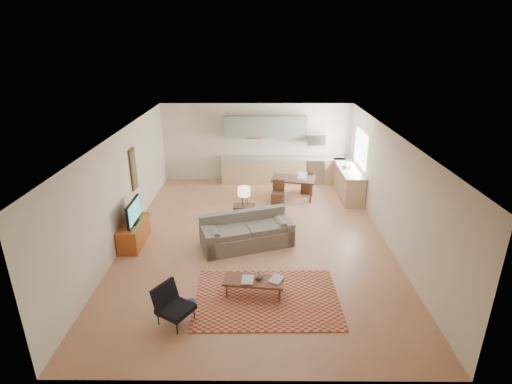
{
  "coord_description": "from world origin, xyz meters",
  "views": [
    {
      "loc": [
        0.06,
        -9.01,
        4.79
      ],
      "look_at": [
        0.0,
        0.3,
        1.15
      ],
      "focal_mm": 28.0,
      "sensor_mm": 36.0,
      "label": 1
    }
  ],
  "objects_px": {
    "armchair": "(175,306)",
    "tv_credenza": "(134,233)",
    "sofa": "(247,231)",
    "dining_table": "(293,188)",
    "coffee_table": "(254,287)",
    "console_table": "(244,217)"
  },
  "relations": [
    {
      "from": "armchair",
      "to": "tv_credenza",
      "type": "distance_m",
      "value": 3.32
    },
    {
      "from": "sofa",
      "to": "dining_table",
      "type": "xyz_separation_m",
      "value": [
        1.36,
        3.09,
        -0.06
      ]
    },
    {
      "from": "dining_table",
      "to": "sofa",
      "type": "bearing_deg",
      "value": -103.06
    },
    {
      "from": "sofa",
      "to": "coffee_table",
      "type": "xyz_separation_m",
      "value": [
        0.19,
        -2.01,
        -0.22
      ]
    },
    {
      "from": "sofa",
      "to": "coffee_table",
      "type": "height_order",
      "value": "sofa"
    },
    {
      "from": "sofa",
      "to": "tv_credenza",
      "type": "relative_size",
      "value": 1.82
    },
    {
      "from": "coffee_table",
      "to": "console_table",
      "type": "xyz_separation_m",
      "value": [
        -0.29,
        2.98,
        0.15
      ]
    },
    {
      "from": "coffee_table",
      "to": "console_table",
      "type": "bearing_deg",
      "value": 102.34
    },
    {
      "from": "console_table",
      "to": "coffee_table",
      "type": "bearing_deg",
      "value": -82.98
    },
    {
      "from": "sofa",
      "to": "dining_table",
      "type": "bearing_deg",
      "value": 47.26
    },
    {
      "from": "armchair",
      "to": "tv_credenza",
      "type": "xyz_separation_m",
      "value": [
        -1.59,
        2.91,
        -0.07
      ]
    },
    {
      "from": "coffee_table",
      "to": "tv_credenza",
      "type": "bearing_deg",
      "value": 151.74
    },
    {
      "from": "tv_credenza",
      "to": "console_table",
      "type": "height_order",
      "value": "console_table"
    },
    {
      "from": "coffee_table",
      "to": "tv_credenza",
      "type": "distance_m",
      "value": 3.63
    },
    {
      "from": "coffee_table",
      "to": "tv_credenza",
      "type": "height_order",
      "value": "tv_credenza"
    },
    {
      "from": "sofa",
      "to": "console_table",
      "type": "bearing_deg",
      "value": 76.75
    },
    {
      "from": "sofa",
      "to": "armchair",
      "type": "bearing_deg",
      "value": -131.56
    },
    {
      "from": "sofa",
      "to": "armchair",
      "type": "height_order",
      "value": "sofa"
    },
    {
      "from": "coffee_table",
      "to": "dining_table",
      "type": "height_order",
      "value": "dining_table"
    },
    {
      "from": "coffee_table",
      "to": "tv_credenza",
      "type": "relative_size",
      "value": 0.95
    },
    {
      "from": "sofa",
      "to": "armchair",
      "type": "xyz_separation_m",
      "value": [
        -1.18,
        -2.84,
        -0.04
      ]
    },
    {
      "from": "tv_credenza",
      "to": "dining_table",
      "type": "bearing_deg",
      "value": 36.11
    }
  ]
}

